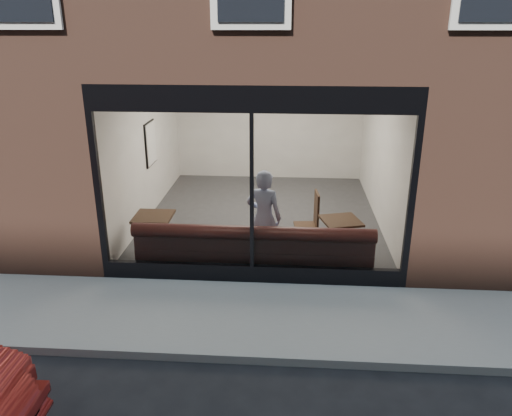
# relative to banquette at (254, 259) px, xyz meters

# --- Properties ---
(ground) EXTENTS (120.00, 120.00, 0.00)m
(ground) POSITION_rel_banquette_xyz_m (0.00, -2.45, -0.23)
(ground) COLOR black
(ground) RESTS_ON ground
(sidewalk_near) EXTENTS (40.00, 2.00, 0.01)m
(sidewalk_near) POSITION_rel_banquette_xyz_m (0.00, -1.45, -0.22)
(sidewalk_near) COLOR gray
(sidewalk_near) RESTS_ON ground
(kerb_near) EXTENTS (40.00, 0.10, 0.12)m
(kerb_near) POSITION_rel_banquette_xyz_m (0.00, -2.50, -0.17)
(kerb_near) COLOR gray
(kerb_near) RESTS_ON ground
(host_building_pier_left) EXTENTS (2.50, 12.00, 3.20)m
(host_building_pier_left) POSITION_rel_banquette_xyz_m (-3.75, 5.55, 1.38)
(host_building_pier_left) COLOR brown
(host_building_pier_left) RESTS_ON ground
(host_building_pier_right) EXTENTS (2.50, 12.00, 3.20)m
(host_building_pier_right) POSITION_rel_banquette_xyz_m (3.75, 5.55, 1.38)
(host_building_pier_right) COLOR brown
(host_building_pier_right) RESTS_ON ground
(host_building_backfill) EXTENTS (5.00, 6.00, 3.20)m
(host_building_backfill) POSITION_rel_banquette_xyz_m (0.00, 8.55, 1.38)
(host_building_backfill) COLOR brown
(host_building_backfill) RESTS_ON ground
(cafe_floor) EXTENTS (6.00, 6.00, 0.00)m
(cafe_floor) POSITION_rel_banquette_xyz_m (0.00, 2.55, -0.21)
(cafe_floor) COLOR #2D2D30
(cafe_floor) RESTS_ON ground
(cafe_ceiling) EXTENTS (6.00, 6.00, 0.00)m
(cafe_ceiling) POSITION_rel_banquette_xyz_m (0.00, 2.55, 2.97)
(cafe_ceiling) COLOR white
(cafe_ceiling) RESTS_ON host_building_upper
(cafe_wall_back) EXTENTS (5.00, 0.00, 5.00)m
(cafe_wall_back) POSITION_rel_banquette_xyz_m (0.00, 5.54, 1.37)
(cafe_wall_back) COLOR silver
(cafe_wall_back) RESTS_ON ground
(cafe_wall_left) EXTENTS (0.00, 6.00, 6.00)m
(cafe_wall_left) POSITION_rel_banquette_xyz_m (-2.49, 2.55, 1.37)
(cafe_wall_left) COLOR silver
(cafe_wall_left) RESTS_ON ground
(cafe_wall_right) EXTENTS (0.00, 6.00, 6.00)m
(cafe_wall_right) POSITION_rel_banquette_xyz_m (2.49, 2.55, 1.37)
(cafe_wall_right) COLOR silver
(cafe_wall_right) RESTS_ON ground
(storefront_kick) EXTENTS (5.00, 0.10, 0.30)m
(storefront_kick) POSITION_rel_banquette_xyz_m (0.00, -0.40, -0.08)
(storefront_kick) COLOR black
(storefront_kick) RESTS_ON ground
(storefront_header) EXTENTS (5.00, 0.10, 0.40)m
(storefront_header) POSITION_rel_banquette_xyz_m (0.00, -0.40, 2.77)
(storefront_header) COLOR black
(storefront_header) RESTS_ON host_building_upper
(storefront_mullion) EXTENTS (0.06, 0.10, 2.50)m
(storefront_mullion) POSITION_rel_banquette_xyz_m (0.00, -0.40, 1.32)
(storefront_mullion) COLOR black
(storefront_mullion) RESTS_ON storefront_kick
(storefront_glass) EXTENTS (4.80, 0.00, 4.80)m
(storefront_glass) POSITION_rel_banquette_xyz_m (0.00, -0.43, 1.33)
(storefront_glass) COLOR white
(storefront_glass) RESTS_ON storefront_kick
(banquette) EXTENTS (4.00, 0.55, 0.45)m
(banquette) POSITION_rel_banquette_xyz_m (0.00, 0.00, 0.00)
(banquette) COLOR black
(banquette) RESTS_ON cafe_floor
(person) EXTENTS (0.71, 0.55, 1.72)m
(person) POSITION_rel_banquette_xyz_m (0.15, 0.33, 0.64)
(person) COLOR #9FAED9
(person) RESTS_ON cafe_floor
(cafe_table_left) EXTENTS (0.69, 0.69, 0.04)m
(cafe_table_left) POSITION_rel_banquette_xyz_m (-1.87, 0.55, 0.52)
(cafe_table_left) COLOR black
(cafe_table_left) RESTS_ON cafe_floor
(cafe_table_right) EXTENTS (0.79, 0.79, 0.04)m
(cafe_table_right) POSITION_rel_banquette_xyz_m (1.51, 0.58, 0.52)
(cafe_table_right) COLOR black
(cafe_table_right) RESTS_ON cafe_floor
(cafe_chair_right) EXTENTS (0.51, 0.51, 0.04)m
(cafe_chair_right) POSITION_rel_banquette_xyz_m (0.94, 1.48, 0.01)
(cafe_chair_right) COLOR black
(cafe_chair_right) RESTS_ON cafe_floor
(wall_poster) EXTENTS (0.02, 0.67, 0.89)m
(wall_poster) POSITION_rel_banquette_xyz_m (-2.45, 2.76, 1.35)
(wall_poster) COLOR white
(wall_poster) RESTS_ON cafe_wall_left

